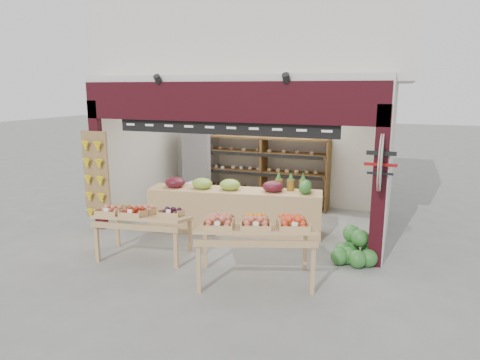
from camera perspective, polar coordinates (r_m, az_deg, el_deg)
name	(u,v)px	position (r m, az deg, el deg)	size (l,w,h in m)	color
ground	(242,228)	(9.08, 0.21, -6.37)	(60.00, 60.00, 0.00)	slate
shop_structure	(267,42)	(10.19, 3.57, 17.95)	(6.36, 5.12, 5.40)	beige
banana_board	(95,177)	(9.15, -18.72, 0.35)	(0.60, 0.15, 1.80)	olive
gift_sign	(381,163)	(7.02, 18.26, 2.22)	(0.04, 0.93, 0.92)	silver
back_shelving	(264,157)	(10.60, 3.16, 3.06)	(3.25, 0.53, 1.99)	brown
refrigerator	(202,163)	(11.16, -5.15, 2.26)	(0.76, 0.76, 1.96)	#B3B5BA
cardboard_stack	(205,203)	(10.00, -4.75, -3.06)	(1.03, 0.75, 0.74)	silver
mid_counter	(234,209)	(8.74, -0.80, -3.84)	(3.56, 1.28, 1.09)	tan
display_table_left	(139,214)	(7.60, -13.36, -4.49)	(1.64, 1.09, 0.98)	tan
display_table_right	(256,226)	(6.43, 2.09, -6.14)	(1.96, 1.49, 1.09)	tan
watermelon_pile	(356,250)	(7.56, 15.23, -9.05)	(0.81, 0.75, 0.57)	#1B4B19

